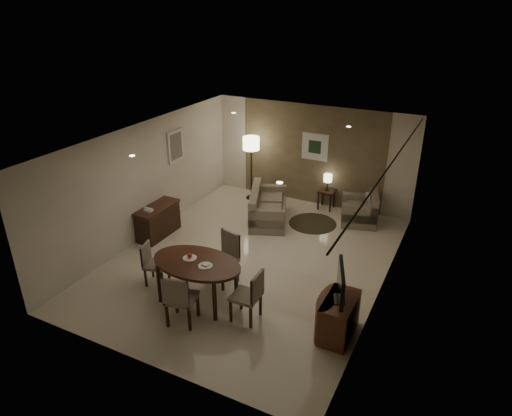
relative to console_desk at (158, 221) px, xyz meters
The scene contains 31 objects.
room_shell 2.70m from the console_desk, ahead, with size 5.50×7.00×2.70m.
taupe_accent 4.39m from the console_desk, 54.45° to the left, with size 3.96×0.03×2.70m, color #756849.
curtain_wall 5.26m from the console_desk, ahead, with size 0.08×6.70×2.58m, color beige, non-canonical shape.
curtain_rod 5.64m from the console_desk, ahead, with size 0.03×0.03×6.80m, color black.
art_back_frame 4.49m from the console_desk, 53.18° to the left, with size 0.72×0.03×0.72m, color silver.
art_back_canvas 4.48m from the console_desk, 53.06° to the left, with size 0.34×0.01×0.34m, color #1D341E.
art_left_frame 1.92m from the console_desk, 100.85° to the left, with size 0.03×0.60×0.80m, color silver.
art_left_canvas 1.91m from the console_desk, 100.16° to the left, with size 0.01×0.46×0.64m, color gray.
downlight_nl 3.12m from the console_desk, 58.80° to the right, with size 0.10×0.10×0.01m, color white.
downlight_nr 4.87m from the console_desk, 24.83° to the right, with size 0.10×0.10×0.01m, color white.
downlight_fl 3.12m from the console_desk, 58.80° to the left, with size 0.10×0.10×0.01m, color white.
downlight_fr 4.87m from the console_desk, 24.83° to the left, with size 0.10×0.10×0.01m, color white.
console_desk is the anchor object (origin of this frame).
telephone 0.52m from the console_desk, 90.00° to the right, with size 0.20×0.14×0.09m, color white, non-canonical shape.
tv_cabinet 5.11m from the console_desk, 17.05° to the right, with size 0.48×0.90×0.70m, color brown, non-canonical shape.
flat_tv 5.14m from the console_desk, 17.12° to the right, with size 0.06×0.88×0.60m, color black, non-canonical shape.
dining_table 2.83m from the console_desk, 37.48° to the right, with size 1.74×1.09×0.82m, color #402614, non-canonical shape.
chair_near 3.37m from the console_desk, 45.30° to the right, with size 0.49×0.49×1.01m, color #7A6E5E, non-canonical shape.
chair_far 2.58m from the console_desk, 23.35° to the right, with size 0.50×0.50×1.04m, color #7A6E5E, non-canonical shape.
chair_left 2.04m from the console_desk, 53.23° to the right, with size 0.41×0.41×0.85m, color #7A6E5E, non-canonical shape.
chair_right 3.78m from the console_desk, 28.86° to the right, with size 0.47×0.47×0.97m, color #7A6E5E, non-canonical shape.
plate_a 2.70m from the console_desk, 38.99° to the right, with size 0.26×0.26×0.02m, color white.
plate_b 3.07m from the console_desk, 35.71° to the right, with size 0.26×0.26×0.02m, color white.
fruit_apple 2.71m from the console_desk, 38.99° to the right, with size 0.09×0.09×0.09m, color red.
napkin 3.08m from the console_desk, 35.71° to the right, with size 0.12×0.08×0.03m, color white.
round_rug 3.81m from the console_desk, 36.00° to the left, with size 1.19×1.19×0.01m, color #3B3421.
sofa 2.76m from the console_desk, 44.20° to the left, with size 0.87×1.73×0.82m, color #7A6E5E, non-canonical shape.
armchair 4.95m from the console_desk, 34.67° to the left, with size 0.90×0.85×0.80m, color #7A6E5E, non-canonical shape.
side_table 4.47m from the console_desk, 46.61° to the left, with size 0.41×0.41×0.53m, color #311F10, non-canonical shape.
table_lamp 4.49m from the console_desk, 46.66° to the left, with size 0.22×0.22×0.50m, color #FFEAC1, non-canonical shape.
floor_lamp 3.16m from the console_desk, 72.26° to the left, with size 0.45×0.45×1.78m, color #FFE5B7, non-canonical shape.
Camera 1 is at (3.92, -7.57, 5.19)m, focal length 32.00 mm.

